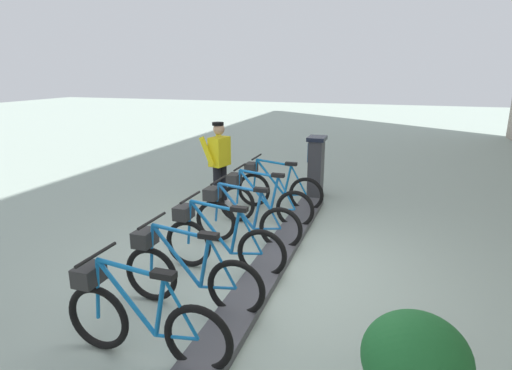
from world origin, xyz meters
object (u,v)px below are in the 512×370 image
(bike_docked_2, at_px, (243,218))
(worker_near_rack, at_px, (219,161))
(bike_docked_1, at_px, (261,201))
(bike_docked_0, at_px, (276,187))
(bike_docked_3, at_px, (219,241))
(payment_kiosk, at_px, (316,165))
(bike_docked_4, at_px, (186,272))
(bike_docked_5, at_px, (138,318))

(bike_docked_2, bearing_deg, worker_near_rack, -56.79)
(bike_docked_1, bearing_deg, bike_docked_0, -90.00)
(bike_docked_2, distance_m, bike_docked_3, 0.93)
(payment_kiosk, distance_m, bike_docked_4, 4.86)
(bike_docked_4, bearing_deg, bike_docked_3, -90.00)
(bike_docked_1, relative_size, bike_docked_2, 1.00)
(payment_kiosk, height_order, worker_near_rack, worker_near_rack)
(bike_docked_0, relative_size, bike_docked_1, 1.00)
(bike_docked_0, relative_size, bike_docked_4, 1.00)
(bike_docked_4, bearing_deg, bike_docked_0, -90.00)
(bike_docked_4, height_order, worker_near_rack, worker_near_rack)
(worker_near_rack, bearing_deg, bike_docked_3, 112.83)
(bike_docked_3, xyz_separation_m, bike_docked_4, (0.00, 0.93, 0.00))
(payment_kiosk, bearing_deg, bike_docked_2, 79.07)
(bike_docked_5, bearing_deg, payment_kiosk, -95.68)
(bike_docked_2, height_order, bike_docked_4, same)
(bike_docked_2, relative_size, bike_docked_4, 1.00)
(bike_docked_3, bearing_deg, bike_docked_1, -90.00)
(bike_docked_1, distance_m, worker_near_rack, 1.41)
(payment_kiosk, xyz_separation_m, worker_near_rack, (1.67, 1.29, 0.24))
(bike_docked_2, height_order, bike_docked_3, same)
(payment_kiosk, distance_m, worker_near_rack, 2.12)
(bike_docked_1, bearing_deg, bike_docked_4, 90.00)
(bike_docked_2, bearing_deg, bike_docked_3, 90.00)
(payment_kiosk, height_order, bike_docked_2, payment_kiosk)
(bike_docked_4, xyz_separation_m, bike_docked_5, (0.00, 0.93, 0.00))
(bike_docked_0, relative_size, bike_docked_3, 1.00)
(bike_docked_3, bearing_deg, bike_docked_0, -90.00)
(bike_docked_1, distance_m, bike_docked_4, 2.79)
(payment_kiosk, xyz_separation_m, bike_docked_4, (0.57, 4.82, -0.24))
(payment_kiosk, xyz_separation_m, bike_docked_1, (0.57, 2.03, -0.24))
(bike_docked_0, distance_m, bike_docked_5, 4.64)
(bike_docked_5, height_order, worker_near_rack, worker_near_rack)
(bike_docked_3, bearing_deg, worker_near_rack, -67.17)
(bike_docked_0, height_order, worker_near_rack, worker_near_rack)
(bike_docked_5, bearing_deg, worker_near_rack, -76.20)
(bike_docked_1, height_order, worker_near_rack, worker_near_rack)
(bike_docked_1, bearing_deg, bike_docked_2, 90.00)
(bike_docked_3, distance_m, worker_near_rack, 2.86)
(payment_kiosk, height_order, bike_docked_4, payment_kiosk)
(payment_kiosk, relative_size, bike_docked_3, 0.74)
(bike_docked_1, relative_size, bike_docked_4, 1.00)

